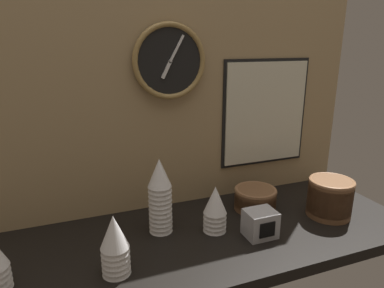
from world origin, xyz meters
The scene contains 10 objects.
ground_plane centered at (0.00, 0.00, -2.00)cm, with size 160.00×56.00×4.00cm, color black.
wall_tiled_back centered at (0.00, 26.50, 52.50)cm, with size 160.00×3.00×105.00cm.
cup_stack_center centered at (-8.72, 6.47, 13.28)cm, with size 8.14×8.14×26.56cm.
cup_stack_center_left centered at (-26.86, -11.18, 9.10)cm, with size 8.14×8.14×18.21cm.
cup_stack_center_right centered at (8.91, 0.27, 8.27)cm, with size 8.14×8.14×16.54cm.
bowl_stack_right centered at (30.42, 8.99, 4.60)cm, with size 16.55×16.55×8.55cm.
bowl_stack_far_right centered at (53.88, -5.35, 7.53)cm, with size 16.55×16.55×14.44cm.
wall_clock centered at (0.82, 23.46, 56.66)cm, with size 27.20×2.70×27.20cm.
menu_board centered at (42.71, 24.35, 34.74)cm, with size 39.53×1.32×44.42cm.
napkin_dispenser centered at (21.70, -8.77, 4.60)cm, with size 10.23×8.85×9.20cm.
Camera 1 is at (-36.45, -96.35, 63.26)cm, focal length 32.00 mm.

